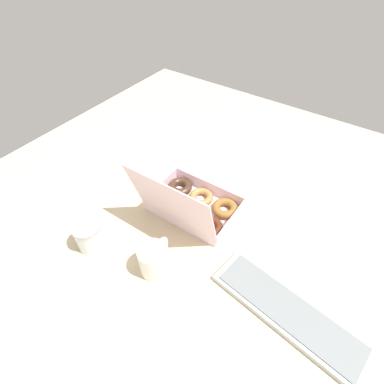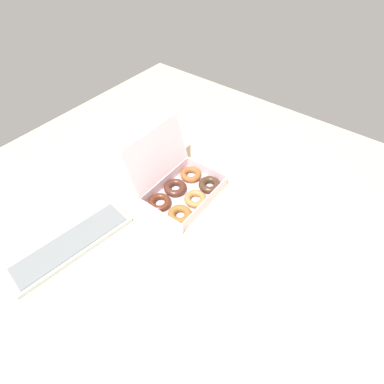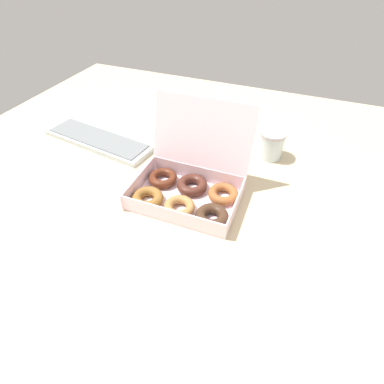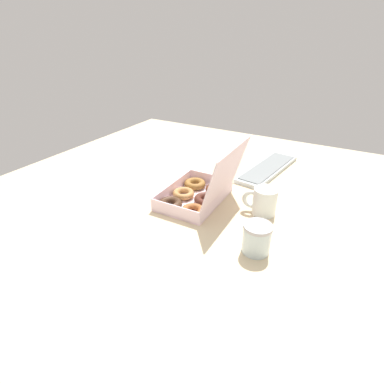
{
  "view_description": "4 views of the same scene",
  "coord_description": "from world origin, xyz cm",
  "views": [
    {
      "loc": [
        -35.92,
        60.72,
        81.27
      ],
      "look_at": [
        7.1,
        -1.6,
        5.48
      ],
      "focal_mm": 28.0,
      "sensor_mm": 36.0,
      "label": 1
    },
    {
      "loc": [
        -57.84,
        -50.69,
        90.57
      ],
      "look_at": [
        5.89,
        -1.94,
        3.21
      ],
      "focal_mm": 28.0,
      "sensor_mm": 36.0,
      "label": 2
    },
    {
      "loc": [
        30.46,
        -58.73,
        60.75
      ],
      "look_at": [
        6.82,
        0.29,
        4.18
      ],
      "focal_mm": 28.0,
      "sensor_mm": 36.0,
      "label": 3
    },
    {
      "loc": [
        96.38,
        51.23,
        60.25
      ],
      "look_at": [
        4.24,
        -0.74,
        3.14
      ],
      "focal_mm": 28.0,
      "sensor_mm": 36.0,
      "label": 4
    }
  ],
  "objects": [
    {
      "name": "ground_plane",
      "position": [
        0.0,
        0.0,
        -1.0
      ],
      "size": [
        180.0,
        180.0,
        2.0
      ],
      "primitive_type": "cube",
      "color": "beige"
    },
    {
      "name": "keyboard",
      "position": [
        -37.98,
        17.73,
        1.06
      ],
      "size": [
        44.7,
        18.67,
        2.2
      ],
      "color": "#B6C0C3",
      "rests_on": "ground_plane"
    },
    {
      "name": "glass_jar",
      "position": [
        23.15,
        32.43,
        4.85
      ],
      "size": [
        8.83,
        8.83,
        9.62
      ],
      "color": "silver",
      "rests_on": "ground_plane"
    },
    {
      "name": "paper_napkin",
      "position": [
        -14.2,
        -21.56,
        0.07
      ],
      "size": [
        16.74,
        15.37,
        0.15
      ],
      "primitive_type": "cube",
      "rotation": [
        0.0,
        0.0,
        -0.3
      ],
      "color": "white",
      "rests_on": "ground_plane"
    },
    {
      "name": "donut_box",
      "position": [
        4.78,
        2.08,
        3.34
      ],
      "size": [
        32.48,
        27.99,
        25.24
      ],
      "color": "white",
      "rests_on": "ground_plane"
    },
    {
      "name": "coffee_mug",
      "position": [
        0.6,
        27.39,
        5.21
      ],
      "size": [
        8.71,
        12.65,
        10.17
      ],
      "color": "white",
      "rests_on": "ground_plane"
    }
  ]
}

